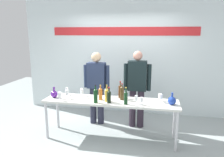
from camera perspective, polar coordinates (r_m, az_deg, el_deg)
name	(u,v)px	position (r m, az deg, el deg)	size (l,w,h in m)	color
ground_plane	(110,138)	(4.40, -0.40, -15.30)	(10.00, 10.00, 0.00)	#97A1A1
back_wall	(123,53)	(5.47, 2.91, 6.58)	(5.09, 0.11, 3.00)	silver
display_table	(110,103)	(4.13, -0.41, -6.52)	(2.53, 0.59, 0.77)	silver
decanter_blue_left	(54,94)	(4.40, -14.93, -3.93)	(0.13, 0.13, 0.21)	#551F8B
decanter_blue_right	(172,101)	(3.98, 15.45, -5.59)	(0.15, 0.15, 0.22)	#1D3A9F
presenter_left	(97,84)	(4.77, -4.06, -1.43)	(0.58, 0.22, 1.61)	#262738
presenter_right	(137,85)	(4.62, 6.60, -1.70)	(0.58, 0.22, 1.65)	#302533
wine_bottle_0	(96,95)	(3.93, -4.34, -4.39)	(0.07, 0.07, 0.33)	#0F3616
wine_bottle_1	(126,97)	(3.85, 3.65, -4.94)	(0.07, 0.07, 0.31)	black
wine_bottle_2	(120,91)	(4.21, 2.18, -3.27)	(0.07, 0.07, 0.33)	#4C2A12
wine_bottle_3	(109,96)	(3.91, -0.79, -4.68)	(0.07, 0.07, 0.29)	black
wine_bottle_4	(107,95)	(4.00, -1.38, -4.25)	(0.07, 0.07, 0.32)	gold
wine_bottle_5	(100,93)	(4.11, -3.04, -3.90)	(0.07, 0.07, 0.29)	#C96D27
wine_bottle_6	(122,93)	(4.10, 2.64, -3.74)	(0.07, 0.07, 0.32)	#433318
wine_glass_left_0	(60,95)	(4.18, -13.59, -4.19)	(0.07, 0.07, 0.15)	white
wine_glass_left_1	(67,92)	(4.25, -11.74, -3.62)	(0.07, 0.07, 0.17)	white
wine_glass_left_2	(59,94)	(4.30, -13.69, -3.97)	(0.06, 0.06, 0.13)	white
wine_glass_left_3	(67,90)	(4.50, -11.74, -2.98)	(0.06, 0.06, 0.15)	white
wine_glass_left_4	(81,90)	(4.42, -8.01, -3.13)	(0.06, 0.06, 0.15)	white
wine_glass_left_5	(82,92)	(4.30, -7.90, -3.46)	(0.06, 0.06, 0.16)	white
wine_glass_right_0	(136,98)	(3.90, 6.37, -5.16)	(0.06, 0.06, 0.15)	white
wine_glass_right_1	(141,100)	(3.84, 7.72, -5.58)	(0.06, 0.06, 0.14)	white
wine_glass_right_2	(161,97)	(4.05, 12.63, -4.70)	(0.07, 0.07, 0.15)	white
wine_glass_right_3	(160,96)	(4.14, 12.47, -4.42)	(0.07, 0.07, 0.14)	white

